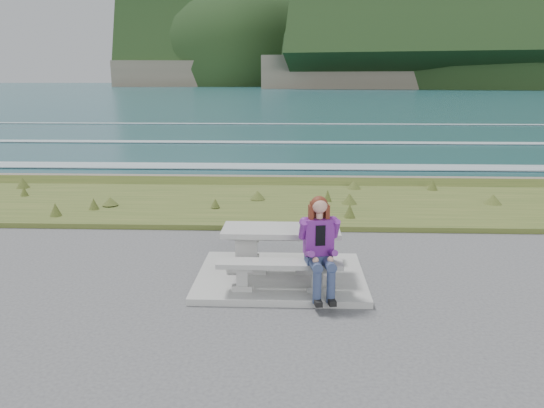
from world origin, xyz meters
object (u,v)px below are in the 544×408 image
(bench_landward, at_px, (280,268))
(seated_woman, at_px, (320,261))
(picnic_table, at_px, (281,238))
(bench_seaward, at_px, (282,239))

(bench_landward, height_order, seated_woman, seated_woman)
(picnic_table, relative_size, bench_landward, 1.00)
(picnic_table, height_order, bench_seaward, picnic_table)
(picnic_table, relative_size, seated_woman, 1.28)
(bench_seaward, distance_m, seated_woman, 1.64)
(picnic_table, distance_m, bench_landward, 0.74)
(bench_landward, xyz_separation_m, seated_woman, (0.57, -0.13, 0.17))
(bench_landward, bearing_deg, picnic_table, 90.00)
(picnic_table, height_order, bench_landward, picnic_table)
(picnic_table, xyz_separation_m, bench_landward, (0.00, -0.70, -0.23))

